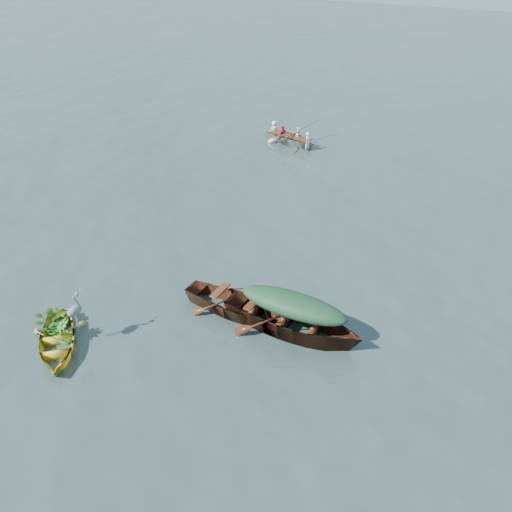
% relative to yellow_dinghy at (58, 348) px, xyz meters
% --- Properties ---
extents(ground, '(140.00, 140.00, 0.00)m').
position_rel_yellow_dinghy_xyz_m(ground, '(1.40, 3.01, 0.00)').
color(ground, '#2F433F').
rests_on(ground, ground).
extents(yellow_dinghy, '(2.96, 2.88, 0.76)m').
position_rel_yellow_dinghy_xyz_m(yellow_dinghy, '(0.00, 0.00, 0.00)').
color(yellow_dinghy, gold).
rests_on(yellow_dinghy, ground).
extents(green_tarp_boat, '(5.02, 1.88, 1.18)m').
position_rel_yellow_dinghy_xyz_m(green_tarp_boat, '(4.47, 3.41, 0.00)').
color(green_tarp_boat, '#451C10').
rests_on(green_tarp_boat, ground).
extents(open_wooden_boat, '(4.15, 1.41, 0.94)m').
position_rel_yellow_dinghy_xyz_m(open_wooden_boat, '(2.92, 3.30, 0.00)').
color(open_wooden_boat, '#522514').
rests_on(open_wooden_boat, ground).
extents(rowed_boat, '(3.95, 1.75, 0.88)m').
position_rel_yellow_dinghy_xyz_m(rowed_boat, '(-1.84, 15.03, 0.00)').
color(rowed_boat, beige).
rests_on(rowed_boat, ground).
extents(green_tarp_cover, '(2.76, 1.03, 0.52)m').
position_rel_yellow_dinghy_xyz_m(green_tarp_cover, '(4.47, 3.41, 0.85)').
color(green_tarp_cover, '#1A3F23').
rests_on(green_tarp_cover, green_tarp_boat).
extents(thwart_benches, '(2.08, 0.83, 0.04)m').
position_rel_yellow_dinghy_xyz_m(thwart_benches, '(2.92, 3.30, 0.49)').
color(thwart_benches, '#4B2311').
rests_on(thwart_benches, open_wooden_boat).
extents(heron, '(0.48, 0.48, 0.92)m').
position_rel_yellow_dinghy_xyz_m(heron, '(0.34, 0.44, 0.84)').
color(heron, gray).
rests_on(heron, yellow_dinghy).
extents(dinghy_weeds, '(1.14, 1.13, 0.60)m').
position_rel_yellow_dinghy_xyz_m(dinghy_weeds, '(-0.38, 0.40, 0.68)').
color(dinghy_weeds, '#2F6A1B').
rests_on(dinghy_weeds, yellow_dinghy).
extents(rowers, '(2.80, 1.45, 0.76)m').
position_rel_yellow_dinghy_xyz_m(rowers, '(-1.84, 15.03, 0.82)').
color(rowers, silver).
rests_on(rowers, rowed_boat).
extents(oars, '(1.01, 2.66, 0.06)m').
position_rel_yellow_dinghy_xyz_m(oars, '(-1.84, 15.03, 0.47)').
color(oars, olive).
rests_on(oars, rowed_boat).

